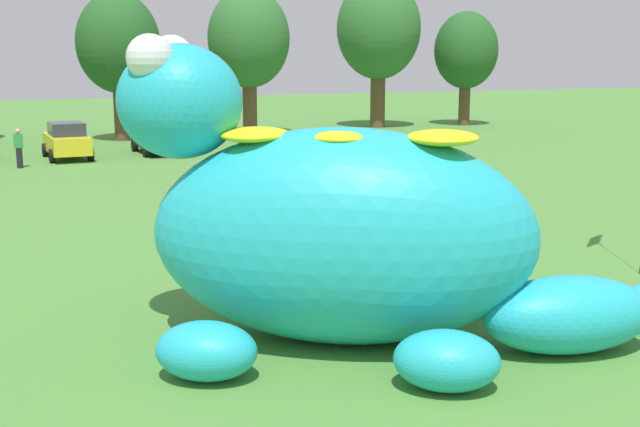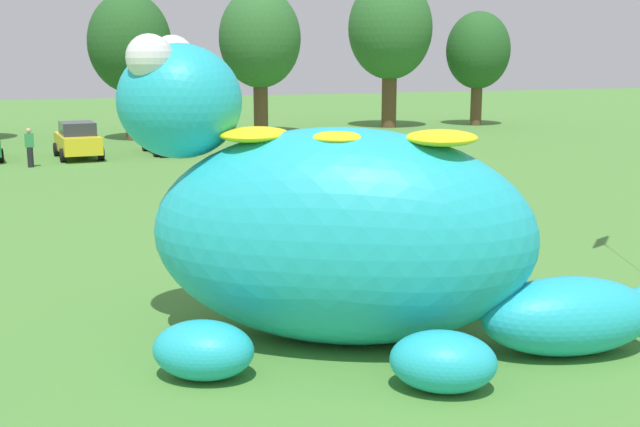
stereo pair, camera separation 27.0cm
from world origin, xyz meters
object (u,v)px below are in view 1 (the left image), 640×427
object	(u,v)px
car_yellow	(67,141)
spectator_mid_field	(19,148)
giant_inflatable_creature	(343,232)
car_black	(157,136)
spectator_near_inflatable	(452,185)

from	to	relation	value
car_yellow	spectator_mid_field	distance (m)	3.31
giant_inflatable_creature	car_yellow	xyz separation A→B (m)	(-2.18, 27.42, -1.05)
car_yellow	spectator_mid_field	bearing A→B (deg)	-131.87
giant_inflatable_creature	car_yellow	bearing A→B (deg)	94.54
spectator_mid_field	car_black	bearing A→B (deg)	24.33
giant_inflatable_creature	spectator_mid_field	world-z (taller)	giant_inflatable_creature
spectator_mid_field	spectator_near_inflatable	bearing A→B (deg)	-51.99
car_yellow	giant_inflatable_creature	bearing A→B (deg)	-85.46
car_black	spectator_near_inflatable	xyz separation A→B (m)	(5.65, -18.55, -0.01)
spectator_near_inflatable	spectator_mid_field	world-z (taller)	same
giant_inflatable_creature	spectator_mid_field	distance (m)	25.36
car_yellow	spectator_mid_field	xyz separation A→B (m)	(-2.21, -2.46, -0.01)
car_black	giant_inflatable_creature	bearing A→B (deg)	-94.40
car_yellow	spectator_near_inflatable	world-z (taller)	car_yellow
car_black	spectator_near_inflatable	world-z (taller)	car_black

